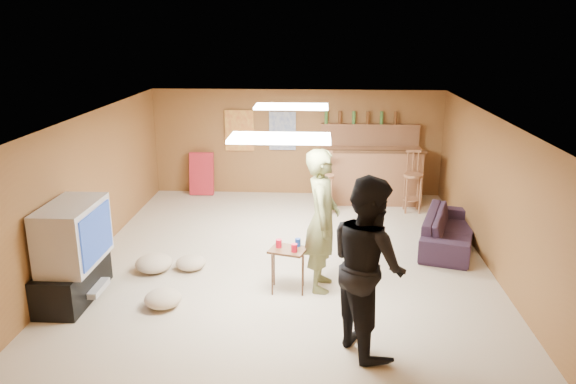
# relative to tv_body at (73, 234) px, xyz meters

# --- Properties ---
(ground) EXTENTS (7.00, 7.00, 0.00)m
(ground) POSITION_rel_tv_body_xyz_m (2.65, 1.50, -0.90)
(ground) COLOR #B7A58C
(ground) RESTS_ON ground
(ceiling) EXTENTS (6.00, 7.00, 0.02)m
(ceiling) POSITION_rel_tv_body_xyz_m (2.65, 1.50, 1.30)
(ceiling) COLOR silver
(ceiling) RESTS_ON ground
(wall_back) EXTENTS (6.00, 0.02, 2.20)m
(wall_back) POSITION_rel_tv_body_xyz_m (2.65, 5.00, 0.20)
(wall_back) COLOR brown
(wall_back) RESTS_ON ground
(wall_front) EXTENTS (6.00, 0.02, 2.20)m
(wall_front) POSITION_rel_tv_body_xyz_m (2.65, -2.00, 0.20)
(wall_front) COLOR brown
(wall_front) RESTS_ON ground
(wall_left) EXTENTS (0.02, 7.00, 2.20)m
(wall_left) POSITION_rel_tv_body_xyz_m (-0.35, 1.50, 0.20)
(wall_left) COLOR brown
(wall_left) RESTS_ON ground
(wall_right) EXTENTS (0.02, 7.00, 2.20)m
(wall_right) POSITION_rel_tv_body_xyz_m (5.65, 1.50, 0.20)
(wall_right) COLOR brown
(wall_right) RESTS_ON ground
(tv_stand) EXTENTS (0.55, 1.30, 0.50)m
(tv_stand) POSITION_rel_tv_body_xyz_m (-0.07, 0.00, -0.65)
(tv_stand) COLOR black
(tv_stand) RESTS_ON ground
(dvd_box) EXTENTS (0.35, 0.50, 0.08)m
(dvd_box) POSITION_rel_tv_body_xyz_m (0.15, 0.00, -0.75)
(dvd_box) COLOR #B2B2B7
(dvd_box) RESTS_ON tv_stand
(tv_body) EXTENTS (0.60, 1.10, 0.80)m
(tv_body) POSITION_rel_tv_body_xyz_m (0.00, 0.00, 0.00)
(tv_body) COLOR #B2B2B7
(tv_body) RESTS_ON tv_stand
(tv_screen) EXTENTS (0.02, 0.95, 0.65)m
(tv_screen) POSITION_rel_tv_body_xyz_m (0.31, 0.00, 0.00)
(tv_screen) COLOR navy
(tv_screen) RESTS_ON tv_body
(bar_counter) EXTENTS (2.00, 0.60, 1.10)m
(bar_counter) POSITION_rel_tv_body_xyz_m (4.15, 4.45, -0.35)
(bar_counter) COLOR brown
(bar_counter) RESTS_ON ground
(bar_lip) EXTENTS (2.10, 0.12, 0.05)m
(bar_lip) POSITION_rel_tv_body_xyz_m (4.15, 4.20, 0.20)
(bar_lip) COLOR #412615
(bar_lip) RESTS_ON bar_counter
(bar_shelf) EXTENTS (2.00, 0.18, 0.05)m
(bar_shelf) POSITION_rel_tv_body_xyz_m (4.15, 4.90, 0.60)
(bar_shelf) COLOR brown
(bar_shelf) RESTS_ON bar_backing
(bar_backing) EXTENTS (2.00, 0.14, 0.60)m
(bar_backing) POSITION_rel_tv_body_xyz_m (4.15, 4.92, 0.30)
(bar_backing) COLOR brown
(bar_backing) RESTS_ON bar_counter
(poster_left) EXTENTS (0.60, 0.03, 0.85)m
(poster_left) POSITION_rel_tv_body_xyz_m (1.45, 4.96, 0.45)
(poster_left) COLOR #BF3F26
(poster_left) RESTS_ON wall_back
(poster_right) EXTENTS (0.55, 0.03, 0.80)m
(poster_right) POSITION_rel_tv_body_xyz_m (2.35, 4.96, 0.45)
(poster_right) COLOR #334C99
(poster_right) RESTS_ON wall_back
(folding_chair_stack) EXTENTS (0.50, 0.26, 0.91)m
(folding_chair_stack) POSITION_rel_tv_body_xyz_m (0.65, 4.80, -0.45)
(folding_chair_stack) COLOR #B3212D
(folding_chair_stack) RESTS_ON ground
(ceiling_panel_front) EXTENTS (1.20, 0.60, 0.04)m
(ceiling_panel_front) POSITION_rel_tv_body_xyz_m (2.65, 0.00, 1.27)
(ceiling_panel_front) COLOR white
(ceiling_panel_front) RESTS_ON ceiling
(ceiling_panel_back) EXTENTS (1.20, 0.60, 0.04)m
(ceiling_panel_back) POSITION_rel_tv_body_xyz_m (2.65, 2.70, 1.27)
(ceiling_panel_back) COLOR white
(ceiling_panel_back) RESTS_ON ceiling
(person_olive) EXTENTS (0.51, 0.74, 1.94)m
(person_olive) POSITION_rel_tv_body_xyz_m (3.17, 0.52, 0.07)
(person_olive) COLOR olive
(person_olive) RESTS_ON ground
(person_black) EXTENTS (1.08, 1.19, 1.98)m
(person_black) POSITION_rel_tv_body_xyz_m (3.66, -0.95, 0.09)
(person_black) COLOR black
(person_black) RESTS_ON ground
(sofa) EXTENTS (1.27, 2.04, 0.56)m
(sofa) POSITION_rel_tv_body_xyz_m (5.24, 2.13, -0.62)
(sofa) COLOR black
(sofa) RESTS_ON ground
(tray_table) EXTENTS (0.55, 0.49, 0.60)m
(tray_table) POSITION_rel_tv_body_xyz_m (2.72, 0.38, -0.60)
(tray_table) COLOR #412615
(tray_table) RESTS_ON ground
(cup_red_near) EXTENTS (0.11, 0.11, 0.11)m
(cup_red_near) POSITION_rel_tv_body_xyz_m (2.60, 0.43, -0.24)
(cup_red_near) COLOR red
(cup_red_near) RESTS_ON tray_table
(cup_red_far) EXTENTS (0.10, 0.10, 0.11)m
(cup_red_far) POSITION_rel_tv_body_xyz_m (2.81, 0.29, -0.24)
(cup_red_far) COLOR red
(cup_red_far) RESTS_ON tray_table
(cup_blue) EXTENTS (0.09, 0.09, 0.11)m
(cup_blue) POSITION_rel_tv_body_xyz_m (2.85, 0.49, -0.24)
(cup_blue) COLOR navy
(cup_blue) RESTS_ON tray_table
(bar_stool_left) EXTENTS (0.46, 0.46, 1.24)m
(bar_stool_left) POSITION_rel_tv_body_xyz_m (3.23, 3.72, -0.28)
(bar_stool_left) COLOR brown
(bar_stool_left) RESTS_ON ground
(bar_stool_right) EXTENTS (0.43, 0.43, 1.22)m
(bar_stool_right) POSITION_rel_tv_body_xyz_m (4.91, 3.88, -0.29)
(bar_stool_right) COLOR brown
(bar_stool_right) RESTS_ON ground
(cushion_near_tv) EXTENTS (0.62, 0.62, 0.24)m
(cushion_near_tv) POSITION_rel_tv_body_xyz_m (0.73, 0.90, -0.78)
(cushion_near_tv) COLOR tan
(cushion_near_tv) RESTS_ON ground
(cushion_mid) EXTENTS (0.55, 0.55, 0.20)m
(cushion_mid) POSITION_rel_tv_body_xyz_m (1.26, 1.00, -0.80)
(cushion_mid) COLOR tan
(cushion_mid) RESTS_ON ground
(cushion_far) EXTENTS (0.58, 0.58, 0.21)m
(cushion_far) POSITION_rel_tv_body_xyz_m (1.16, -0.16, -0.79)
(cushion_far) COLOR tan
(cushion_far) RESTS_ON ground
(bottle_row) EXTENTS (1.48, 0.08, 0.26)m
(bottle_row) POSITION_rel_tv_body_xyz_m (3.95, 4.88, 0.75)
(bottle_row) COLOR #3F7233
(bottle_row) RESTS_ON bar_shelf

